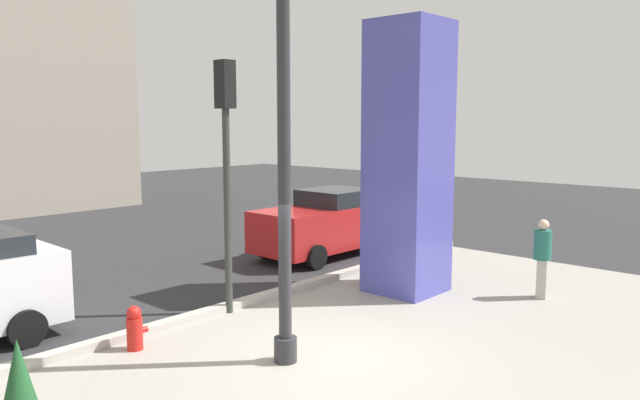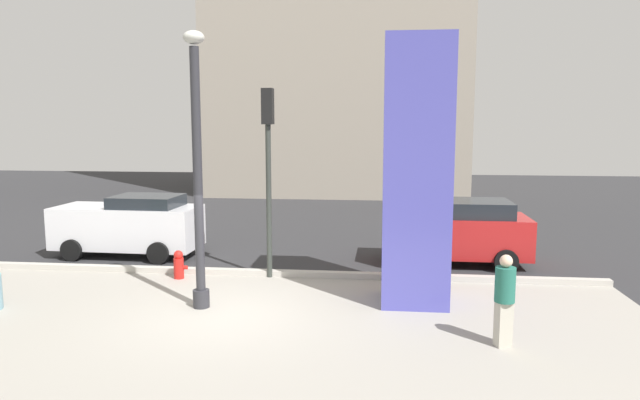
# 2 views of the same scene
# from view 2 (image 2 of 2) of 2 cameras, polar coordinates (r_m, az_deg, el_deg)

# --- Properties ---
(ground_plane) EXTENTS (60.00, 60.00, 0.00)m
(ground_plane) POSITION_cam_2_polar(r_m,az_deg,el_deg) (16.06, -5.80, -6.76)
(ground_plane) COLOR #2D2D30
(plaza_pavement) EXTENTS (18.00, 10.00, 0.02)m
(plaza_pavement) POSITION_cam_2_polar(r_m,az_deg,el_deg) (10.56, -12.76, -14.78)
(plaza_pavement) COLOR #9E998E
(plaza_pavement) RESTS_ON ground_plane
(curb_strip) EXTENTS (18.00, 0.24, 0.16)m
(curb_strip) POSITION_cam_2_polar(r_m,az_deg,el_deg) (15.21, -6.50, -7.29)
(curb_strip) COLOR #B7B2A8
(curb_strip) RESTS_ON ground_plane
(lamp_post) EXTENTS (0.44, 0.44, 5.90)m
(lamp_post) POSITION_cam_2_polar(r_m,az_deg,el_deg) (12.30, -12.22, 2.26)
(lamp_post) COLOR #2D2D33
(lamp_post) RESTS_ON ground_plane
(art_pillar_blue) EXTENTS (1.46, 1.46, 5.86)m
(art_pillar_blue) POSITION_cam_2_polar(r_m,az_deg,el_deg) (12.60, 9.68, 2.72)
(art_pillar_blue) COLOR #4C4CAD
(art_pillar_blue) RESTS_ON ground_plane
(fire_hydrant) EXTENTS (0.36, 0.26, 0.75)m
(fire_hydrant) POSITION_cam_2_polar(r_m,az_deg,el_deg) (15.20, -14.04, -6.35)
(fire_hydrant) COLOR red
(fire_hydrant) RESTS_ON ground_plane
(traffic_light_corner) EXTENTS (0.28, 0.42, 4.88)m
(traffic_light_corner) POSITION_cam_2_polar(r_m,az_deg,el_deg) (14.53, -5.23, 4.85)
(traffic_light_corner) COLOR #333833
(traffic_light_corner) RESTS_ON ground_plane
(car_passing_lane) EXTENTS (4.35, 2.05, 1.86)m
(car_passing_lane) POSITION_cam_2_polar(r_m,az_deg,el_deg) (18.12, -18.63, -2.39)
(car_passing_lane) COLOR silver
(car_passing_lane) RESTS_ON ground_plane
(car_curb_west) EXTENTS (4.03, 2.12, 1.83)m
(car_curb_west) POSITION_cam_2_polar(r_m,az_deg,el_deg) (16.72, 13.76, -3.15)
(car_curb_west) COLOR red
(car_curb_west) RESTS_ON ground_plane
(pedestrian_by_curb) EXTENTS (0.47, 0.47, 1.70)m
(pedestrian_by_curb) POSITION_cam_2_polar(r_m,az_deg,el_deg) (10.77, 18.10, -9.18)
(pedestrian_by_curb) COLOR #B2AD9E
(pedestrian_by_curb) RESTS_ON ground_plane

